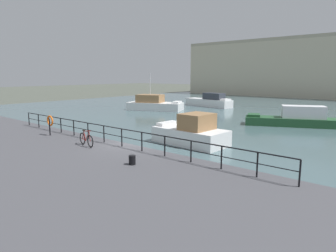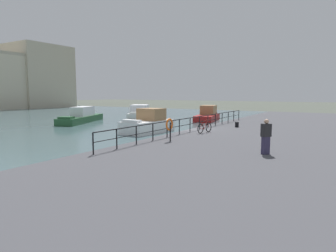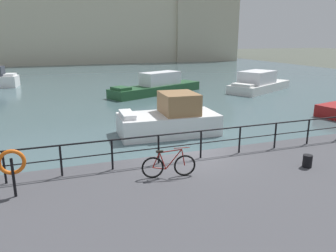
{
  "view_description": "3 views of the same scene",
  "coord_description": "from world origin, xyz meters",
  "px_view_note": "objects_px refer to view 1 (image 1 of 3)",
  "views": [
    {
      "loc": [
        13.24,
        -12.04,
        4.89
      ],
      "look_at": [
        0.67,
        2.86,
        1.55
      ],
      "focal_mm": 31.89,
      "sensor_mm": 36.0,
      "label": 1
    },
    {
      "loc": [
        -21.19,
        -10.96,
        3.64
      ],
      "look_at": [
        -1.14,
        1.45,
        1.02
      ],
      "focal_mm": 31.18,
      "sensor_mm": 36.0,
      "label": 2
    },
    {
      "loc": [
        -4.93,
        -11.31,
        5.15
      ],
      "look_at": [
        -0.57,
        0.82,
        1.66
      ],
      "focal_mm": 35.25,
      "sensor_mm": 36.0,
      "label": 3
    }
  ],
  "objects_px": {
    "moored_blue_motorboat": "(191,133)",
    "parked_bicycle": "(86,139)",
    "moored_white_yacht": "(210,101)",
    "moored_red_daysailer": "(298,119)",
    "moored_small_launch": "(154,104)",
    "life_ring_stand": "(50,121)",
    "mooring_bollard": "(132,160)"
  },
  "relations": [
    {
      "from": "parked_bicycle",
      "to": "moored_white_yacht",
      "type": "bearing_deg",
      "value": 118.86
    },
    {
      "from": "moored_small_launch",
      "to": "mooring_bollard",
      "type": "bearing_deg",
      "value": -70.92
    },
    {
      "from": "moored_white_yacht",
      "to": "parked_bicycle",
      "type": "relative_size",
      "value": 4.73
    },
    {
      "from": "moored_red_daysailer",
      "to": "parked_bicycle",
      "type": "relative_size",
      "value": 5.54
    },
    {
      "from": "moored_blue_motorboat",
      "to": "moored_small_launch",
      "type": "distance_m",
      "value": 21.53
    },
    {
      "from": "moored_red_daysailer",
      "to": "moored_white_yacht",
      "type": "bearing_deg",
      "value": -55.88
    },
    {
      "from": "moored_small_launch",
      "to": "parked_bicycle",
      "type": "xyz_separation_m",
      "value": [
        13.87,
        -20.85,
        0.29
      ]
    },
    {
      "from": "moored_blue_motorboat",
      "to": "moored_red_daysailer",
      "type": "height_order",
      "value": "moored_blue_motorboat"
    },
    {
      "from": "moored_blue_motorboat",
      "to": "parked_bicycle",
      "type": "height_order",
      "value": "moored_blue_motorboat"
    },
    {
      "from": "moored_red_daysailer",
      "to": "mooring_bollard",
      "type": "height_order",
      "value": "moored_red_daysailer"
    },
    {
      "from": "parked_bicycle",
      "to": "mooring_bollard",
      "type": "height_order",
      "value": "parked_bicycle"
    },
    {
      "from": "parked_bicycle",
      "to": "moored_red_daysailer",
      "type": "bearing_deg",
      "value": 82.88
    },
    {
      "from": "moored_small_launch",
      "to": "life_ring_stand",
      "type": "bearing_deg",
      "value": -87.4
    },
    {
      "from": "moored_red_daysailer",
      "to": "life_ring_stand",
      "type": "height_order",
      "value": "life_ring_stand"
    },
    {
      "from": "moored_small_launch",
      "to": "moored_blue_motorboat",
      "type": "bearing_deg",
      "value": -61.77
    },
    {
      "from": "moored_small_launch",
      "to": "moored_white_yacht",
      "type": "bearing_deg",
      "value": 46.93
    },
    {
      "from": "moored_white_yacht",
      "to": "life_ring_stand",
      "type": "distance_m",
      "value": 30.21
    },
    {
      "from": "moored_small_launch",
      "to": "life_ring_stand",
      "type": "distance_m",
      "value": 22.62
    },
    {
      "from": "parked_bicycle",
      "to": "moored_blue_motorboat",
      "type": "bearing_deg",
      "value": 79.34
    },
    {
      "from": "life_ring_stand",
      "to": "moored_white_yacht",
      "type": "bearing_deg",
      "value": 101.0
    },
    {
      "from": "moored_blue_motorboat",
      "to": "mooring_bollard",
      "type": "xyz_separation_m",
      "value": [
        2.23,
        -7.83,
        0.14
      ]
    },
    {
      "from": "moored_blue_motorboat",
      "to": "mooring_bollard",
      "type": "bearing_deg",
      "value": 108.78
    },
    {
      "from": "parked_bicycle",
      "to": "mooring_bollard",
      "type": "bearing_deg",
      "value": -0.04
    },
    {
      "from": "moored_blue_motorboat",
      "to": "moored_red_daysailer",
      "type": "bearing_deg",
      "value": -102.05
    },
    {
      "from": "moored_white_yacht",
      "to": "life_ring_stand",
      "type": "bearing_deg",
      "value": -70.05
    },
    {
      "from": "parked_bicycle",
      "to": "mooring_bollard",
      "type": "xyz_separation_m",
      "value": [
        4.84,
        -0.84,
        -0.17
      ]
    },
    {
      "from": "moored_blue_motorboat",
      "to": "parked_bicycle",
      "type": "distance_m",
      "value": 7.47
    },
    {
      "from": "moored_small_launch",
      "to": "moored_red_daysailer",
      "type": "height_order",
      "value": "moored_small_launch"
    },
    {
      "from": "moored_white_yacht",
      "to": "moored_small_launch",
      "type": "distance_m",
      "value": 9.71
    },
    {
      "from": "moored_white_yacht",
      "to": "moored_red_daysailer",
      "type": "height_order",
      "value": "moored_white_yacht"
    },
    {
      "from": "moored_white_yacht",
      "to": "mooring_bollard",
      "type": "height_order",
      "value": "moored_white_yacht"
    },
    {
      "from": "mooring_bollard",
      "to": "life_ring_stand",
      "type": "bearing_deg",
      "value": 173.38
    }
  ]
}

